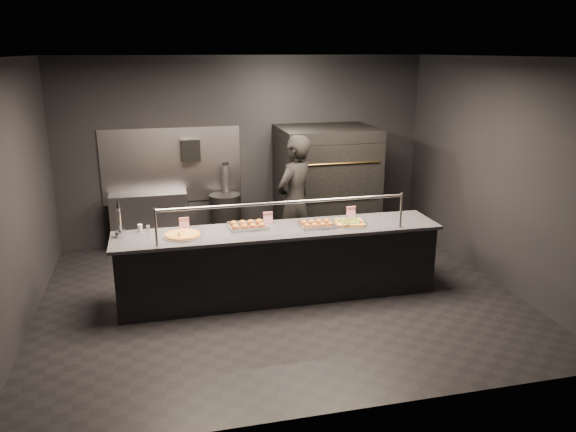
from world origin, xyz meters
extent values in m
plane|color=black|center=(0.00, 0.00, 0.00)|extent=(6.00, 6.00, 0.00)
plane|color=black|center=(0.00, 0.00, 3.00)|extent=(6.00, 6.00, 0.00)
cube|color=black|center=(0.00, 2.50, 1.50)|extent=(6.00, 0.04, 3.00)
cube|color=black|center=(0.00, -2.50, 1.50)|extent=(6.00, 0.04, 3.00)
cube|color=black|center=(-3.00, 0.00, 1.50)|extent=(0.04, 5.00, 3.00)
cube|color=black|center=(3.00, 0.00, 1.50)|extent=(0.04, 5.00, 3.00)
cube|color=#99999E|center=(-1.20, 2.48, 1.30)|extent=(2.20, 0.02, 1.20)
cube|color=black|center=(0.00, 0.00, 0.44)|extent=(4.00, 0.70, 0.88)
cube|color=#35353A|center=(0.00, 0.00, 0.90)|extent=(4.10, 0.78, 0.04)
cylinder|color=#99999E|center=(-1.50, -0.30, 1.15)|extent=(0.03, 0.03, 0.45)
cylinder|color=#99999E|center=(1.50, -0.30, 1.15)|extent=(0.03, 0.03, 0.45)
cylinder|color=#99999E|center=(0.00, -0.30, 1.34)|extent=(3.00, 0.04, 0.04)
cube|color=black|center=(1.20, 1.90, 0.30)|extent=(1.50, 1.15, 0.60)
cube|color=black|center=(1.20, 1.90, 0.90)|extent=(1.50, 1.20, 0.55)
cube|color=black|center=(1.20, 1.90, 1.45)|extent=(1.50, 1.20, 0.55)
cube|color=black|center=(1.20, 1.90, 1.82)|extent=(1.50, 1.20, 0.18)
cylinder|color=gold|center=(1.20, 1.28, 0.90)|extent=(1.30, 0.02, 0.02)
cylinder|color=gold|center=(1.20, 1.28, 1.45)|extent=(1.30, 0.02, 0.02)
cube|color=#99999E|center=(-1.60, 2.32, 0.45)|extent=(1.20, 0.35, 0.90)
cube|color=black|center=(-0.90, 2.39, 1.55)|extent=(0.30, 0.20, 0.35)
cylinder|color=#B2B2B7|center=(-0.35, 2.40, 1.05)|extent=(0.14, 0.14, 0.45)
cube|color=black|center=(-0.35, 2.40, 1.30)|extent=(0.10, 0.06, 0.06)
cylinder|color=silver|center=(-1.92, 0.14, 0.96)|extent=(0.13, 0.13, 0.07)
cylinder|color=silver|center=(-1.92, 0.14, 1.12)|extent=(0.05, 0.05, 0.33)
cylinder|color=silver|center=(-1.92, 0.06, 1.27)|extent=(0.02, 0.09, 0.02)
cone|color=black|center=(-1.92, 0.14, 1.35)|extent=(0.05, 0.05, 0.13)
cylinder|color=silver|center=(-1.19, 0.00, 0.93)|extent=(0.49, 0.49, 0.01)
cylinder|color=gold|center=(-1.19, 0.00, 0.94)|extent=(0.42, 0.42, 0.02)
cylinder|color=#EAA64C|center=(-1.19, 0.00, 0.95)|extent=(0.37, 0.37, 0.01)
cube|color=silver|center=(-0.37, 0.15, 0.93)|extent=(0.52, 0.41, 0.02)
ellipsoid|color=#BD7A28|center=(-0.54, 0.07, 0.97)|extent=(0.09, 0.09, 0.06)
ellipsoid|color=#BD7A28|center=(-0.54, 0.23, 0.97)|extent=(0.09, 0.09, 0.06)
ellipsoid|color=#BD7A28|center=(-0.43, 0.07, 0.97)|extent=(0.09, 0.09, 0.06)
ellipsoid|color=#BD7A28|center=(-0.43, 0.23, 0.97)|extent=(0.09, 0.09, 0.06)
ellipsoid|color=#BD7A28|center=(-0.32, 0.07, 0.97)|extent=(0.09, 0.09, 0.06)
ellipsoid|color=#BD7A28|center=(-0.32, 0.23, 0.97)|extent=(0.09, 0.09, 0.06)
ellipsoid|color=#BD7A28|center=(-0.21, 0.07, 0.97)|extent=(0.09, 0.09, 0.06)
ellipsoid|color=#BD7A28|center=(-0.21, 0.23, 0.97)|extent=(0.09, 0.09, 0.06)
cube|color=silver|center=(0.49, -0.01, 0.93)|extent=(0.47, 0.37, 0.02)
ellipsoid|color=#BD7A28|center=(0.34, -0.08, 0.96)|extent=(0.08, 0.08, 0.05)
ellipsoid|color=#BD7A28|center=(0.34, 0.07, 0.96)|extent=(0.08, 0.08, 0.05)
ellipsoid|color=#BD7A28|center=(0.44, -0.08, 0.96)|extent=(0.08, 0.08, 0.05)
ellipsoid|color=#BD7A28|center=(0.44, 0.07, 0.96)|extent=(0.08, 0.08, 0.05)
ellipsoid|color=#BD7A28|center=(0.54, -0.08, 0.96)|extent=(0.08, 0.08, 0.05)
ellipsoid|color=#BD7A28|center=(0.54, 0.07, 0.96)|extent=(0.08, 0.08, 0.05)
ellipsoid|color=#BD7A28|center=(0.65, -0.08, 0.96)|extent=(0.08, 0.08, 0.05)
ellipsoid|color=#BD7A28|center=(0.65, 0.07, 0.96)|extent=(0.08, 0.08, 0.05)
cylinder|color=silver|center=(0.93, -0.02, 0.93)|extent=(0.45, 0.45, 0.01)
cube|color=gold|center=(0.93, -0.02, 0.94)|extent=(0.40, 0.37, 0.02)
cube|color=#EAA64C|center=(0.93, -0.02, 0.95)|extent=(0.38, 0.35, 0.01)
cube|color=#3B8A29|center=(0.93, -0.02, 0.96)|extent=(0.36, 0.32, 0.01)
cylinder|color=silver|center=(-1.69, 0.28, 0.97)|extent=(0.06, 0.06, 0.10)
cylinder|color=silver|center=(-1.60, 0.28, 0.96)|extent=(0.04, 0.04, 0.08)
cube|color=white|center=(-1.16, 0.28, 1.00)|extent=(0.12, 0.04, 0.15)
cube|color=white|center=(-0.09, 0.28, 1.00)|extent=(0.12, 0.04, 0.15)
cube|color=white|center=(1.05, 0.28, 1.00)|extent=(0.12, 0.04, 0.15)
cylinder|color=black|center=(-0.40, 2.19, 0.42)|extent=(0.51, 0.51, 0.85)
imported|color=black|center=(0.48, 1.10, 0.96)|extent=(0.84, 0.80, 1.93)
camera|label=1|loc=(-1.46, -6.53, 3.07)|focal=35.00mm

